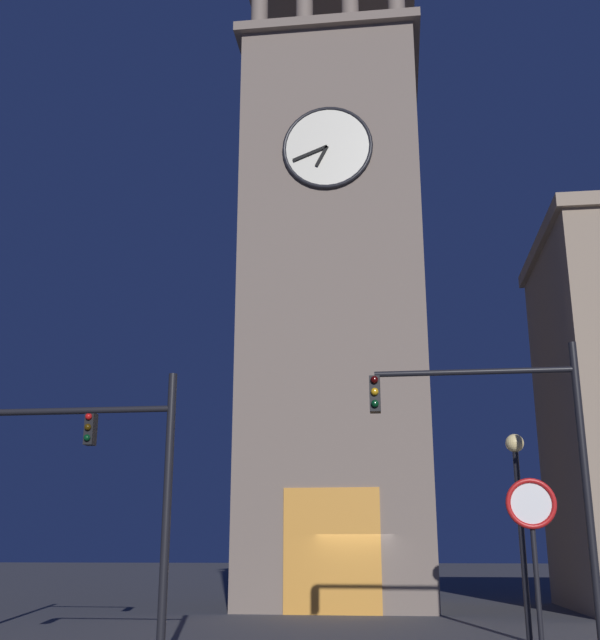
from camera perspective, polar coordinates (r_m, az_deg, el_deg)
name	(u,v)px	position (r m, az deg, el deg)	size (l,w,h in m)	color
ground_plane	(357,614)	(27.12, 4.16, -20.59)	(200.00, 200.00, 0.00)	#424247
clocktower	(337,305)	(32.19, 2.74, 1.09)	(7.44, 8.76, 29.11)	#75665B
traffic_signal_near	(513,444)	(16.39, 15.25, -8.71)	(4.25, 0.41, 6.10)	black
traffic_signal_mid	(95,470)	(15.35, -14.71, -10.54)	(4.15, 0.41, 5.24)	black
traffic_signal_far	(2,473)	(20.09, -20.90, -10.39)	(3.34, 0.41, 5.74)	black
street_lamp	(518,492)	(19.71, 15.62, -11.99)	(0.44, 0.44, 4.70)	black
no_horn_sign	(532,521)	(12.97, 16.56, -13.88)	(0.78, 0.14, 3.09)	black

